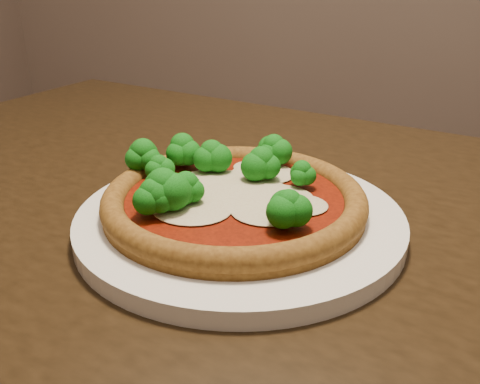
# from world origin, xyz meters

# --- Properties ---
(dining_table) EXTENTS (1.44, 1.05, 0.75)m
(dining_table) POSITION_xyz_m (-0.21, 0.01, 0.65)
(dining_table) COLOR black
(dining_table) RESTS_ON floor
(plate) EXTENTS (0.33, 0.33, 0.02)m
(plate) POSITION_xyz_m (-0.23, -0.06, 0.76)
(plate) COLOR white
(plate) RESTS_ON dining_table
(pizza) EXTENTS (0.27, 0.27, 0.06)m
(pizza) POSITION_xyz_m (-0.24, -0.05, 0.79)
(pizza) COLOR brown
(pizza) RESTS_ON plate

